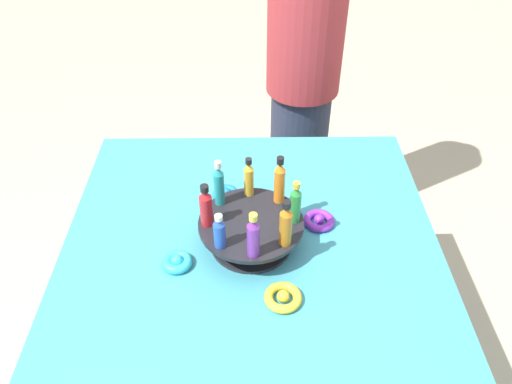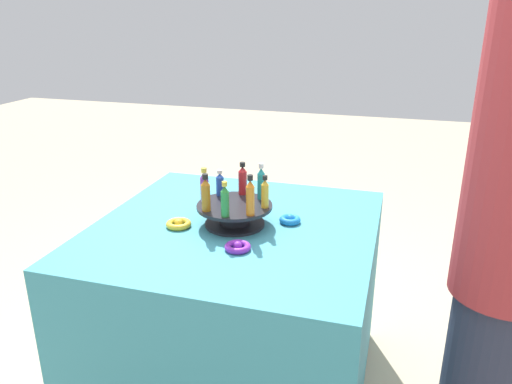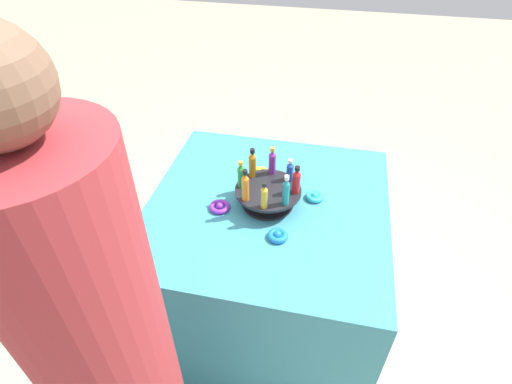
{
  "view_description": "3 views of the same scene",
  "coord_description": "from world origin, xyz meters",
  "px_view_note": "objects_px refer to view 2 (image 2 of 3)",
  "views": [
    {
      "loc": [
        -0.97,
        0.0,
        1.76
      ],
      "look_at": [
        0.05,
        -0.01,
        0.9
      ],
      "focal_mm": 35.0,
      "sensor_mm": 36.0,
      "label": 1
    },
    {
      "loc": [
        0.57,
        -1.64,
        1.53
      ],
      "look_at": [
        0.09,
        -0.02,
        0.91
      ],
      "focal_mm": 35.0,
      "sensor_mm": 36.0,
      "label": 2
    },
    {
      "loc": [
        1.3,
        0.23,
        1.91
      ],
      "look_at": [
        0.12,
        -0.03,
        0.91
      ],
      "focal_mm": 28.0,
      "sensor_mm": 36.0,
      "label": 3
    }
  ],
  "objects_px": {
    "display_stand": "(235,213)",
    "ribbon_bow_gold": "(179,224)",
    "bottle_gold": "(265,193)",
    "bottle_red": "(243,180)",
    "ribbon_bow_teal": "(232,201)",
    "bottle_green": "(225,201)",
    "person_figure": "(510,246)",
    "ribbon_bow_purple": "(238,247)",
    "bottle_amber": "(206,194)",
    "bottle_orange": "(250,197)",
    "bottle_blue": "(220,184)",
    "bottle_purple": "(204,186)",
    "bottle_teal": "(261,183)",
    "ribbon_bow_blue": "(290,220)"
  },
  "relations": [
    {
      "from": "display_stand",
      "to": "ribbon_bow_gold",
      "type": "height_order",
      "value": "display_stand"
    },
    {
      "from": "bottle_gold",
      "to": "bottle_red",
      "type": "bearing_deg",
      "value": 137.53
    },
    {
      "from": "bottle_red",
      "to": "ribbon_bow_teal",
      "type": "height_order",
      "value": "bottle_red"
    },
    {
      "from": "bottle_green",
      "to": "person_figure",
      "type": "xyz_separation_m",
      "value": [
        0.89,
        -0.1,
        -0.0
      ]
    },
    {
      "from": "ribbon_bow_teal",
      "to": "ribbon_bow_purple",
      "type": "height_order",
      "value": "ribbon_bow_teal"
    },
    {
      "from": "display_stand",
      "to": "bottle_green",
      "type": "relative_size",
      "value": 2.2
    },
    {
      "from": "display_stand",
      "to": "ribbon_bow_gold",
      "type": "bearing_deg",
      "value": -158.57
    },
    {
      "from": "display_stand",
      "to": "ribbon_bow_gold",
      "type": "relative_size",
      "value": 3.01
    },
    {
      "from": "bottle_amber",
      "to": "bottle_orange",
      "type": "distance_m",
      "value": 0.16
    },
    {
      "from": "bottle_gold",
      "to": "person_figure",
      "type": "bearing_deg",
      "value": -15.98
    },
    {
      "from": "bottle_blue",
      "to": "bottle_green",
      "type": "bearing_deg",
      "value": -64.97
    },
    {
      "from": "bottle_gold",
      "to": "ribbon_bow_purple",
      "type": "bearing_deg",
      "value": -100.99
    },
    {
      "from": "bottle_gold",
      "to": "ribbon_bow_purple",
      "type": "height_order",
      "value": "bottle_gold"
    },
    {
      "from": "display_stand",
      "to": "bottle_amber",
      "type": "height_order",
      "value": "bottle_amber"
    },
    {
      "from": "bottle_green",
      "to": "bottle_purple",
      "type": "xyz_separation_m",
      "value": [
        -0.12,
        0.11,
        0.0
      ]
    },
    {
      "from": "bottle_red",
      "to": "person_figure",
      "type": "bearing_deg",
      "value": -20.35
    },
    {
      "from": "ribbon_bow_purple",
      "to": "bottle_amber",
      "type": "bearing_deg",
      "value": 144.6
    },
    {
      "from": "bottle_amber",
      "to": "bottle_blue",
      "type": "bearing_deg",
      "value": 92.53
    },
    {
      "from": "bottle_teal",
      "to": "bottle_red",
      "type": "height_order",
      "value": "bottle_teal"
    },
    {
      "from": "bottle_purple",
      "to": "ribbon_bow_gold",
      "type": "xyz_separation_m",
      "value": [
        -0.08,
        -0.07,
        -0.13
      ]
    },
    {
      "from": "display_stand",
      "to": "bottle_orange",
      "type": "distance_m",
      "value": 0.16
    },
    {
      "from": "bottle_gold",
      "to": "bottle_purple",
      "type": "height_order",
      "value": "bottle_purple"
    },
    {
      "from": "bottle_amber",
      "to": "bottle_orange",
      "type": "bearing_deg",
      "value": 2.53
    },
    {
      "from": "person_figure",
      "to": "bottle_blue",
      "type": "bearing_deg",
      "value": -3.13
    },
    {
      "from": "ribbon_bow_gold",
      "to": "ribbon_bow_purple",
      "type": "bearing_deg",
      "value": -23.57
    },
    {
      "from": "bottle_green",
      "to": "bottle_blue",
      "type": "relative_size",
      "value": 1.25
    },
    {
      "from": "ribbon_bow_blue",
      "to": "ribbon_bow_teal",
      "type": "distance_m",
      "value": 0.3
    },
    {
      "from": "bottle_amber",
      "to": "bottle_green",
      "type": "distance_m",
      "value": 0.09
    },
    {
      "from": "bottle_amber",
      "to": "bottle_purple",
      "type": "relative_size",
      "value": 1.04
    },
    {
      "from": "ribbon_bow_teal",
      "to": "person_figure",
      "type": "height_order",
      "value": "person_figure"
    },
    {
      "from": "bottle_purple",
      "to": "person_figure",
      "type": "bearing_deg",
      "value": -11.89
    },
    {
      "from": "bottle_gold",
      "to": "display_stand",
      "type": "bearing_deg",
      "value": -177.47
    },
    {
      "from": "bottle_amber",
      "to": "bottle_green",
      "type": "xyz_separation_m",
      "value": [
        0.08,
        -0.03,
        -0.0
      ]
    },
    {
      "from": "bottle_green",
      "to": "ribbon_bow_teal",
      "type": "bearing_deg",
      "value": 104.73
    },
    {
      "from": "bottle_gold",
      "to": "person_figure",
      "type": "distance_m",
      "value": 0.81
    },
    {
      "from": "bottle_amber",
      "to": "bottle_orange",
      "type": "relative_size",
      "value": 0.94
    },
    {
      "from": "bottle_gold",
      "to": "ribbon_bow_gold",
      "type": "distance_m",
      "value": 0.35
    },
    {
      "from": "ribbon_bow_blue",
      "to": "person_figure",
      "type": "xyz_separation_m",
      "value": [
        0.7,
        -0.3,
        0.13
      ]
    },
    {
      "from": "bottle_teal",
      "to": "ribbon_bow_teal",
      "type": "distance_m",
      "value": 0.23
    },
    {
      "from": "ribbon_bow_teal",
      "to": "bottle_gold",
      "type": "bearing_deg",
      "value": -44.7
    },
    {
      "from": "person_figure",
      "to": "ribbon_bow_teal",
      "type": "bearing_deg",
      "value": -9.38
    },
    {
      "from": "bottle_purple",
      "to": "ribbon_bow_blue",
      "type": "distance_m",
      "value": 0.35
    },
    {
      "from": "display_stand",
      "to": "bottle_red",
      "type": "distance_m",
      "value": 0.15
    },
    {
      "from": "bottle_red",
      "to": "ribbon_bow_blue",
      "type": "distance_m",
      "value": 0.24
    },
    {
      "from": "bottle_amber",
      "to": "ribbon_bow_gold",
      "type": "distance_m",
      "value": 0.18
    },
    {
      "from": "ribbon_bow_teal",
      "to": "person_figure",
      "type": "xyz_separation_m",
      "value": [
        0.98,
        -0.42,
        0.13
      ]
    },
    {
      "from": "display_stand",
      "to": "person_figure",
      "type": "xyz_separation_m",
      "value": [
        0.9,
        -0.22,
        0.09
      ]
    },
    {
      "from": "bottle_amber",
      "to": "person_figure",
      "type": "bearing_deg",
      "value": -7.75
    },
    {
      "from": "ribbon_bow_blue",
      "to": "ribbon_bow_purple",
      "type": "distance_m",
      "value": 0.3
    },
    {
      "from": "bottle_purple",
      "to": "ribbon_bow_purple",
      "type": "height_order",
      "value": "bottle_purple"
    }
  ]
}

